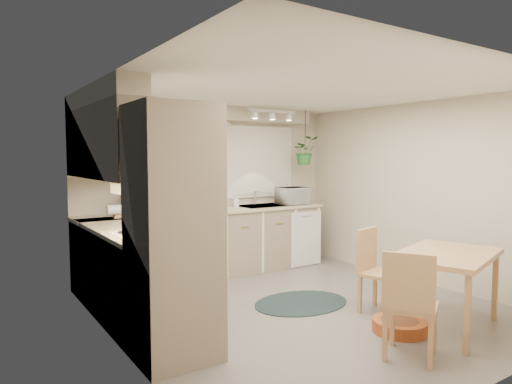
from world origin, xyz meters
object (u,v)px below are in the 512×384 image
braided_rug (301,303)px  pet_bed (400,326)px  dining_table (445,290)px  chair_back (383,271)px  microwave (293,194)px  chair_left (411,303)px

braided_rug → pet_bed: pet_bed is taller
dining_table → braided_rug: (-0.70, 1.36, -0.37)m
braided_rug → pet_bed: size_ratio=2.23×
braided_rug → pet_bed: bearing=-78.7°
chair_back → microwave: size_ratio=1.88×
dining_table → chair_left: (-0.82, -0.23, 0.08)m
chair_left → chair_back: chair_left is taller
chair_back → pet_bed: (-0.29, -0.47, -0.39)m
dining_table → microwave: microwave is taller
braided_rug → microwave: (1.09, 1.56, 1.10)m
chair_back → pet_bed: size_ratio=1.74×
dining_table → pet_bed: dining_table is taller
dining_table → chair_back: bearing=105.0°
chair_left → microwave: bearing=128.4°
braided_rug → pet_bed: (0.24, -1.19, 0.05)m
chair_back → microwave: microwave is taller
chair_left → pet_bed: chair_left is taller
chair_back → pet_bed: bearing=43.8°
dining_table → braided_rug: bearing=117.2°
pet_bed → chair_left: bearing=-132.3°
dining_table → braided_rug: 1.57m
chair_back → microwave: (0.57, 2.28, 0.65)m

